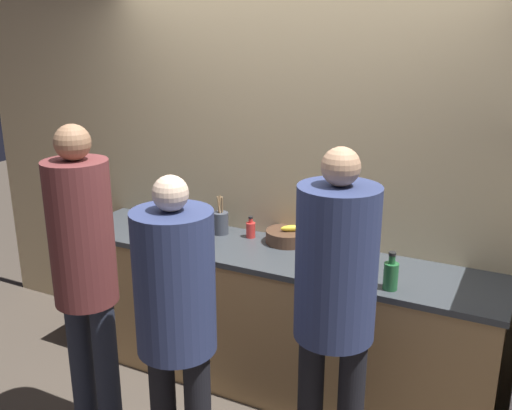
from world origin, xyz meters
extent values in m
plane|color=#4C4238|center=(0.00, 0.00, 0.00)|extent=(14.00, 14.00, 0.00)
cube|color=#D6BC8C|center=(0.00, 0.65, 1.30)|extent=(5.20, 0.06, 2.60)
cube|color=tan|center=(0.00, 0.35, 0.45)|extent=(2.72, 0.60, 0.89)
cube|color=#383D42|center=(0.00, 0.35, 0.91)|extent=(2.75, 0.63, 0.03)
cylinder|color=#232838|center=(-0.72, -0.58, 0.43)|extent=(0.13, 0.13, 0.86)
cylinder|color=#232838|center=(-0.54, -0.58, 0.43)|extent=(0.13, 0.13, 0.86)
cylinder|color=brown|center=(-0.63, -0.58, 1.24)|extent=(0.33, 0.33, 0.75)
sphere|color=#936B4C|center=(-0.63, -0.58, 1.71)|extent=(0.18, 0.18, 0.18)
cylinder|color=navy|center=(-0.02, -0.65, 1.12)|extent=(0.38, 0.38, 0.68)
sphere|color=beige|center=(-0.02, -0.65, 1.55)|extent=(0.16, 0.16, 0.16)
cylinder|color=black|center=(0.53, -0.29, 0.42)|extent=(0.13, 0.13, 0.84)
cylinder|color=navy|center=(0.63, -0.29, 1.21)|extent=(0.38, 0.38, 0.73)
sphere|color=tan|center=(0.63, -0.29, 1.66)|extent=(0.17, 0.17, 0.17)
cylinder|color=#4C3323|center=(0.03, 0.51, 0.97)|extent=(0.27, 0.27, 0.08)
ellipsoid|color=yellow|center=(0.07, 0.51, 1.03)|extent=(0.15, 0.12, 0.04)
cylinder|color=#3D424C|center=(-0.43, 0.47, 1.00)|extent=(0.10, 0.10, 0.15)
cylinder|color=#99754C|center=(-0.44, 0.47, 1.09)|extent=(0.01, 0.05, 0.19)
cylinder|color=#99754C|center=(-0.42, 0.47, 1.09)|extent=(0.03, 0.04, 0.20)
cylinder|color=#99754C|center=(-0.43, 0.46, 1.09)|extent=(0.04, 0.01, 0.20)
cylinder|color=silver|center=(-0.67, 0.25, 0.98)|extent=(0.06, 0.06, 0.11)
cylinder|color=silver|center=(-0.67, 0.25, 1.05)|extent=(0.03, 0.03, 0.03)
cylinder|color=black|center=(-0.67, 0.25, 1.07)|extent=(0.03, 0.03, 0.01)
cylinder|color=red|center=(-0.22, 0.49, 0.98)|extent=(0.06, 0.06, 0.10)
cylinder|color=red|center=(-0.22, 0.49, 1.04)|extent=(0.03, 0.03, 0.03)
cylinder|color=black|center=(-0.22, 0.49, 1.06)|extent=(0.03, 0.03, 0.01)
cylinder|color=#236033|center=(0.79, 0.14, 1.00)|extent=(0.08, 0.08, 0.14)
cylinder|color=#236033|center=(0.79, 0.14, 1.10)|extent=(0.03, 0.03, 0.05)
cylinder|color=black|center=(0.79, 0.14, 1.13)|extent=(0.04, 0.04, 0.02)
cylinder|color=gold|center=(0.29, 0.21, 0.97)|extent=(0.08, 0.08, 0.09)
camera|label=1|loc=(1.39, -2.60, 2.23)|focal=40.00mm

